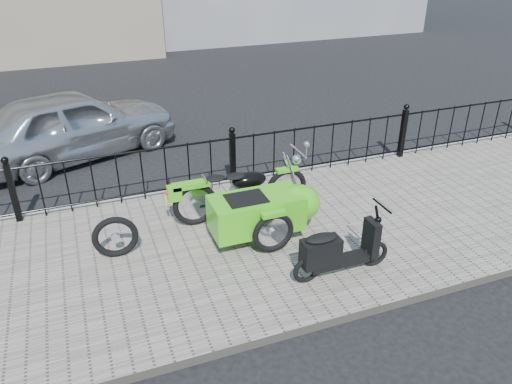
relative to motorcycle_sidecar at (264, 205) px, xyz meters
name	(u,v)px	position (x,y,z in m)	size (l,w,h in m)	color
ground	(260,226)	(0.08, 0.40, -0.59)	(120.00, 120.00, 0.00)	black
sidewalk	(272,239)	(0.08, -0.10, -0.53)	(30.00, 3.80, 0.12)	#676057
curb	(231,184)	(0.08, 1.84, -0.53)	(30.00, 0.10, 0.12)	gray
iron_fence	(233,160)	(0.08, 1.70, -0.01)	(14.11, 0.11, 1.08)	black
motorcycle_sidecar	(264,205)	(0.00, 0.00, 0.00)	(2.28, 1.48, 0.98)	black
scooter	(336,252)	(0.49, -1.26, -0.11)	(1.38, 0.40, 0.94)	black
spare_tire	(115,237)	(-2.11, 0.17, -0.16)	(0.62, 0.62, 0.09)	black
sedan_car	(74,124)	(-2.40, 4.27, 0.10)	(1.63, 4.05, 1.38)	#BBBDC2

